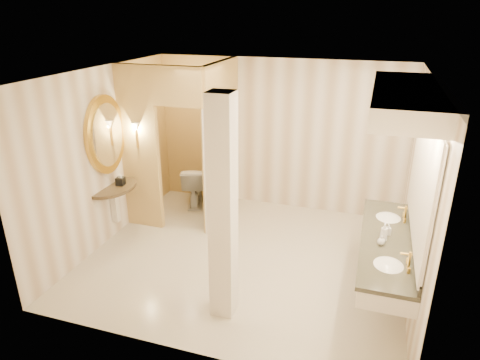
# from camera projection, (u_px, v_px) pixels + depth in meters

# --- Properties ---
(floor) EXTENTS (4.50, 4.50, 0.00)m
(floor) POSITION_uv_depth(u_px,v_px,m) (244.00, 257.00, 6.41)
(floor) COLOR beige
(floor) RESTS_ON ground
(ceiling) EXTENTS (4.50, 4.50, 0.00)m
(ceiling) POSITION_uv_depth(u_px,v_px,m) (245.00, 74.00, 5.41)
(ceiling) COLOR white
(ceiling) RESTS_ON wall_back
(wall_back) EXTENTS (4.50, 0.02, 2.70)m
(wall_back) POSITION_uv_depth(u_px,v_px,m) (278.00, 135.00, 7.68)
(wall_back) COLOR silver
(wall_back) RESTS_ON floor
(wall_front) EXTENTS (4.50, 0.02, 2.70)m
(wall_front) POSITION_uv_depth(u_px,v_px,m) (184.00, 244.00, 4.14)
(wall_front) COLOR silver
(wall_front) RESTS_ON floor
(wall_left) EXTENTS (0.02, 4.00, 2.70)m
(wall_left) POSITION_uv_depth(u_px,v_px,m) (105.00, 157.00, 6.55)
(wall_left) COLOR silver
(wall_left) RESTS_ON floor
(wall_right) EXTENTS (0.02, 4.00, 2.70)m
(wall_right) POSITION_uv_depth(u_px,v_px,m) (419.00, 193.00, 5.27)
(wall_right) COLOR silver
(wall_right) RESTS_ON floor
(toilet_closet) EXTENTS (1.50, 1.55, 2.70)m
(toilet_closet) POSITION_uv_depth(u_px,v_px,m) (198.00, 144.00, 7.07)
(toilet_closet) COLOR #DAC572
(toilet_closet) RESTS_ON floor
(wall_sconce) EXTENTS (0.14, 0.14, 0.42)m
(wall_sconce) POSITION_uv_depth(u_px,v_px,m) (136.00, 128.00, 6.69)
(wall_sconce) COLOR gold
(wall_sconce) RESTS_ON toilet_closet
(vanity) EXTENTS (0.75, 2.40, 2.09)m
(vanity) POSITION_uv_depth(u_px,v_px,m) (399.00, 182.00, 4.89)
(vanity) COLOR white
(vanity) RESTS_ON floor
(console_shelf) EXTENTS (0.93, 0.93, 1.92)m
(console_shelf) POSITION_uv_depth(u_px,v_px,m) (108.00, 158.00, 6.57)
(console_shelf) COLOR black
(console_shelf) RESTS_ON floor
(pillar) EXTENTS (0.28, 0.28, 2.70)m
(pillar) POSITION_uv_depth(u_px,v_px,m) (223.00, 212.00, 4.79)
(pillar) COLOR white
(pillar) RESTS_ON floor
(tissue_box) EXTENTS (0.14, 0.14, 0.12)m
(tissue_box) POSITION_uv_depth(u_px,v_px,m) (121.00, 181.00, 6.75)
(tissue_box) COLOR black
(tissue_box) RESTS_ON console_shelf
(toilet) EXTENTS (0.64, 0.84, 0.76)m
(toilet) POSITION_uv_depth(u_px,v_px,m) (195.00, 185.00, 8.02)
(toilet) COLOR white
(toilet) RESTS_ON floor
(soap_bottle_a) EXTENTS (0.08, 0.08, 0.14)m
(soap_bottle_a) POSITION_uv_depth(u_px,v_px,m) (388.00, 229.00, 5.26)
(soap_bottle_a) COLOR beige
(soap_bottle_a) RESTS_ON vanity
(soap_bottle_b) EXTENTS (0.11, 0.11, 0.12)m
(soap_bottle_b) POSITION_uv_depth(u_px,v_px,m) (381.00, 240.00, 5.03)
(soap_bottle_b) COLOR silver
(soap_bottle_b) RESTS_ON vanity
(soap_bottle_c) EXTENTS (0.10, 0.10, 0.24)m
(soap_bottle_c) POSITION_uv_depth(u_px,v_px,m) (384.00, 232.00, 5.09)
(soap_bottle_c) COLOR #C6B28C
(soap_bottle_c) RESTS_ON vanity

